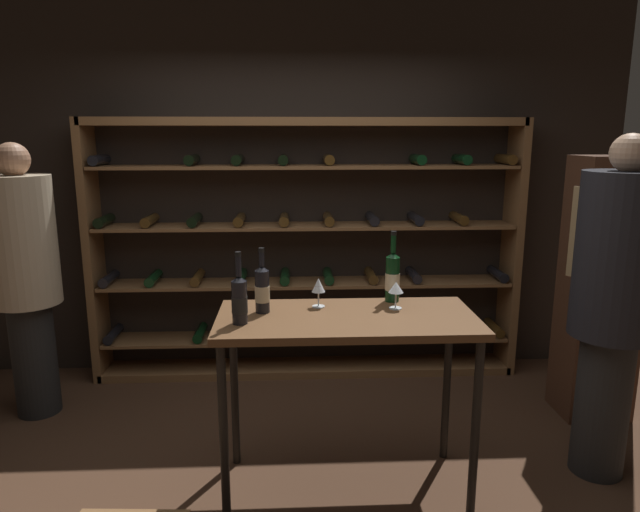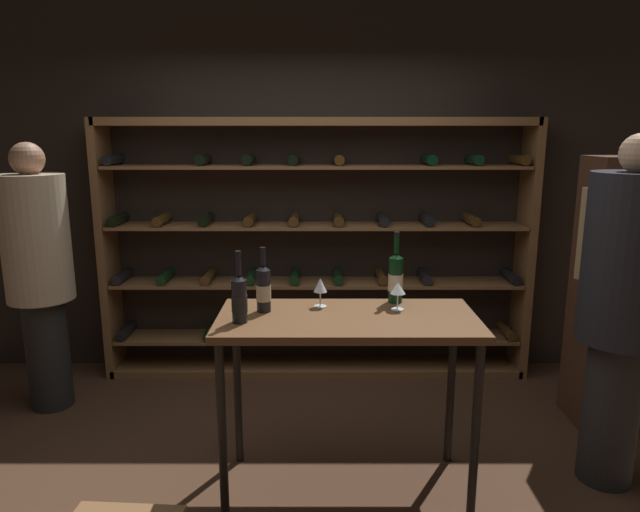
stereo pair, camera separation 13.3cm
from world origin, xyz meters
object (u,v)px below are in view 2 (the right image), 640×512
wine_bottle_black_capsule (393,277)px  wine_bottle_green_slim (237,298)px  tasting_table (345,336)px  person_host_in_suit (620,298)px  wine_bottle_gold_foil (261,288)px  person_bystander_red_print (36,267)px  display_cabinet (610,293)px  wine_glass_stemmed_right (395,290)px  wine_glass_stemmed_center (318,287)px  wine_rack (313,251)px

wine_bottle_black_capsule → wine_bottle_green_slim: bearing=-157.2°
tasting_table → person_host_in_suit: person_host_in_suit is taller
wine_bottle_gold_foil → person_bystander_red_print: bearing=151.4°
tasting_table → display_cabinet: display_cabinet is taller
wine_bottle_gold_foil → wine_glass_stemmed_right: size_ratio=2.33×
wine_bottle_black_capsule → wine_glass_stemmed_right: (-0.01, -0.14, -0.03)m
person_host_in_suit → wine_glass_stemmed_right: (-1.18, 0.03, 0.04)m
person_bystander_red_print → wine_glass_stemmed_center: person_bystander_red_print is taller
wine_bottle_black_capsule → wine_bottle_gold_foil: wine_bottle_black_capsule is taller
wine_rack → wine_bottle_gold_foil: (-0.26, -1.46, 0.10)m
wine_bottle_black_capsule → wine_bottle_gold_foil: size_ratio=1.15×
wine_rack → wine_bottle_black_capsule: size_ratio=8.40×
tasting_table → wine_bottle_black_capsule: 0.45m
tasting_table → wine_glass_stemmed_center: wine_glass_stemmed_center is taller
wine_glass_stemmed_center → person_host_in_suit: bearing=-2.8°
wine_bottle_gold_foil → wine_glass_stemmed_center: size_ratio=2.15×
person_host_in_suit → wine_rack: bearing=14.1°
display_cabinet → wine_bottle_green_slim: (-2.30, -0.86, 0.22)m
wine_glass_stemmed_right → tasting_table: bearing=-158.3°
person_host_in_suit → wine_bottle_black_capsule: size_ratio=4.80×
person_host_in_suit → wine_bottle_black_capsule: person_host_in_suit is taller
wine_glass_stemmed_right → wine_glass_stemmed_center: bearing=172.9°
wine_rack → display_cabinet: 2.09m
wine_rack → display_cabinet: wine_rack is taller
tasting_table → wine_glass_stemmed_right: 0.36m
tasting_table → wine_glass_stemmed_right: bearing=21.7°
wine_bottle_black_capsule → wine_bottle_green_slim: size_ratio=1.10×
wine_bottle_black_capsule → wine_glass_stemmed_center: size_ratio=2.48×
wine_rack → tasting_table: wine_rack is taller
display_cabinet → person_bystander_red_print: bearing=177.2°
wine_rack → person_host_in_suit: size_ratio=1.75×
wine_bottle_gold_foil → wine_glass_stemmed_right: 0.70m
tasting_table → wine_glass_stemmed_right: (0.27, 0.11, 0.22)m
wine_bottle_green_slim → wine_glass_stemmed_center: bearing=32.5°
tasting_table → wine_bottle_black_capsule: bearing=41.8°
person_host_in_suit → person_bystander_red_print: (-3.49, 0.88, -0.03)m
person_bystander_red_print → display_cabinet: bearing=120.5°
wine_bottle_green_slim → person_host_in_suit: bearing=5.1°
wine_bottle_black_capsule → wine_rack: bearing=109.2°
person_host_in_suit → wine_bottle_green_slim: bearing=61.1°
wine_rack → tasting_table: bearing=-83.5°
display_cabinet → wine_rack: bearing=158.3°
wine_rack → wine_bottle_green_slim: bearing=-102.4°
person_bystander_red_print → wine_bottle_black_capsule: size_ratio=4.67×
person_host_in_suit → wine_glass_stemmed_center: (-1.59, 0.08, 0.04)m
tasting_table → wine_bottle_gold_foil: 0.50m
display_cabinet → wine_glass_stemmed_center: display_cabinet is taller
person_host_in_suit → wine_bottle_gold_foil: size_ratio=5.53×
wine_bottle_green_slim → wine_glass_stemmed_center: (0.40, 0.25, -0.01)m
person_host_in_suit → wine_bottle_green_slim: 1.99m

